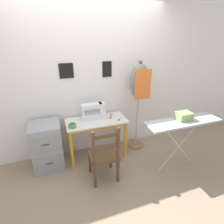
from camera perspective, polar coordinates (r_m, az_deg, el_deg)
The scene contains 14 objects.
ground_plane at distance 3.09m, azimuth -3.54°, elevation -16.34°, with size 14.00×14.00×0.00m, color gray.
wall_back at distance 2.99m, azimuth -7.05°, elevation 9.67°, with size 10.00×0.06×2.55m.
sewing_table at distance 2.94m, azimuth -5.04°, elevation -4.59°, with size 1.00×0.48×0.70m.
sewing_machine at distance 2.93m, azimuth -5.69°, elevation 0.19°, with size 0.40×0.17×0.29m.
fabric_bowl at distance 2.73m, azimuth -12.85°, elevation -4.35°, with size 0.12×0.12×0.06m.
scissors at distance 2.93m, azimuth 2.45°, elevation -2.36°, with size 0.11×0.12×0.01m.
thread_spool_near_machine at distance 2.94m, azimuth -1.11°, elevation -1.92°, with size 0.03×0.03×0.03m.
thread_spool_mid_table at distance 2.96m, azimuth -0.45°, elevation -1.67°, with size 0.03×0.03×0.04m.
thread_spool_far_edge at distance 3.05m, azimuth -0.25°, elevation -0.94°, with size 0.04×0.04×0.03m.
wooden_chair at distance 2.57m, azimuth -2.71°, elevation -13.93°, with size 0.40×0.38×0.90m.
filing_cabinet at distance 3.00m, azimuth -20.37°, elevation -10.31°, with size 0.45×0.47×0.77m.
dress_form at distance 3.05m, azimuth 8.86°, elevation 8.44°, with size 0.34×0.32×1.62m.
ironing_board at distance 2.75m, azimuth 22.14°, elevation -3.61°, with size 1.14×0.32×0.87m.
storage_box at distance 2.74m, azimuth 22.33°, elevation -1.21°, with size 0.22×0.17×0.11m.
Camera 1 is at (-0.61, -2.30, 1.98)m, focal length 28.00 mm.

